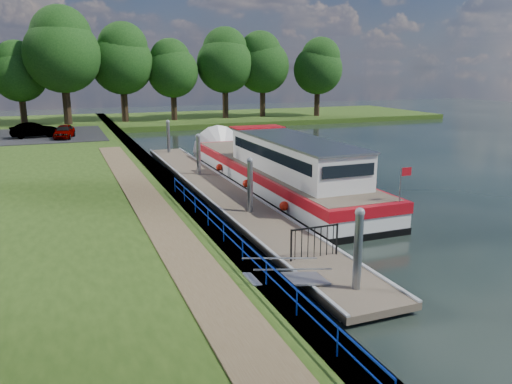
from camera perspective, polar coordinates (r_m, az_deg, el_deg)
name	(u,v)px	position (r m, az deg, el deg)	size (l,w,h in m)	color
ground	(347,294)	(16.26, 10.32, -11.36)	(160.00, 160.00, 0.00)	black
bank_edge	(167,186)	(28.66, -10.13, 0.65)	(1.10, 90.00, 0.78)	#473D2D
far_bank	(218,118)	(67.72, -4.39, 8.39)	(60.00, 18.00, 0.60)	#294413
footpath	(158,216)	(21.57, -11.19, -2.70)	(1.60, 40.00, 0.05)	brown
carpark	(24,136)	(50.83, -24.99, 5.83)	(14.00, 12.00, 0.06)	black
blue_fence	(233,236)	(17.17, -2.70, -5.01)	(0.04, 18.04, 0.72)	#0C2DBF
pontoon	(221,194)	(27.43, -4.04, -0.20)	(2.50, 30.00, 0.56)	brown
mooring_piles	(221,174)	(27.18, -4.08, 2.04)	(0.30, 27.30, 3.55)	gray
gangway	(287,278)	(15.58, 3.55, -9.79)	(2.58, 1.00, 0.92)	#A5A8AD
gate_panel	(315,238)	(17.58, 6.71, -5.20)	(1.85, 0.05, 1.15)	black
barge	(271,168)	(29.70, 1.77, 2.72)	(4.36, 21.15, 4.78)	black
horizon_trees	(112,58)	(61.39, -16.18, 14.47)	(54.38, 10.03, 12.87)	#332316
car_a	(64,131)	(47.54, -21.06, 6.49)	(1.42, 3.54, 1.21)	#999999
car_b	(34,130)	(49.00, -24.00, 6.48)	(1.40, 4.00, 1.32)	#999999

